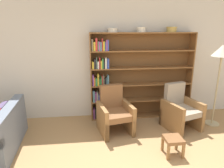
% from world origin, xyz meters
% --- Properties ---
extents(wall_back, '(12.00, 0.06, 2.75)m').
position_xyz_m(wall_back, '(0.00, 2.61, 1.38)').
color(wall_back, silver).
rests_on(wall_back, ground).
extents(bookshelf, '(2.41, 0.30, 2.02)m').
position_xyz_m(bookshelf, '(0.26, 2.44, 0.98)').
color(bookshelf, brown).
rests_on(bookshelf, ground).
extents(bowl_cream, '(0.23, 0.23, 0.09)m').
position_xyz_m(bowl_cream, '(-0.21, 2.42, 2.08)').
color(bowl_cream, silver).
rests_on(bowl_cream, bookshelf).
extents(bowl_slate, '(0.22, 0.22, 0.11)m').
position_xyz_m(bowl_slate, '(0.43, 2.42, 2.09)').
color(bowl_slate, silver).
rests_on(bowl_slate, bookshelf).
extents(bowl_brass, '(0.24, 0.24, 0.12)m').
position_xyz_m(bowl_brass, '(1.13, 2.42, 2.09)').
color(bowl_brass, tan).
rests_on(bowl_brass, bookshelf).
extents(armchair_leather, '(0.76, 0.79, 0.96)m').
position_xyz_m(armchair_leather, '(-0.26, 1.74, 0.41)').
color(armchair_leather, olive).
rests_on(armchair_leather, ground).
extents(armchair_cushioned, '(0.82, 0.84, 0.96)m').
position_xyz_m(armchair_cushioned, '(1.18, 1.74, 0.41)').
color(armchair_cushioned, olive).
rests_on(armchair_cushioned, ground).
extents(floor_lamp, '(0.42, 0.42, 1.79)m').
position_xyz_m(floor_lamp, '(2.01, 1.81, 1.56)').
color(floor_lamp, tan).
rests_on(floor_lamp, ground).
extents(footstool, '(0.30, 0.30, 0.33)m').
position_xyz_m(footstool, '(0.64, 0.80, 0.26)').
color(footstool, olive).
rests_on(footstool, ground).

